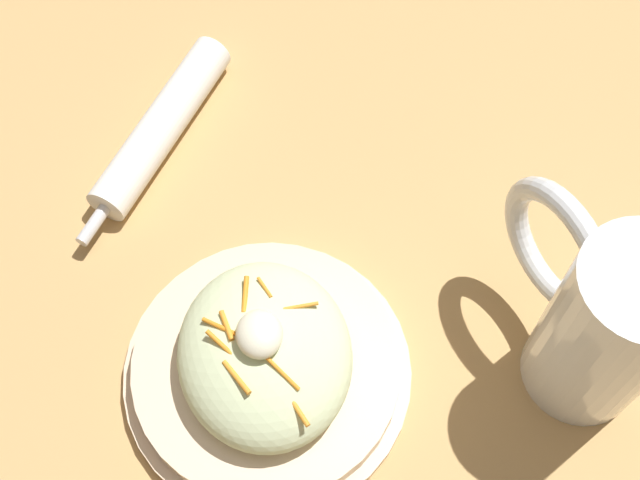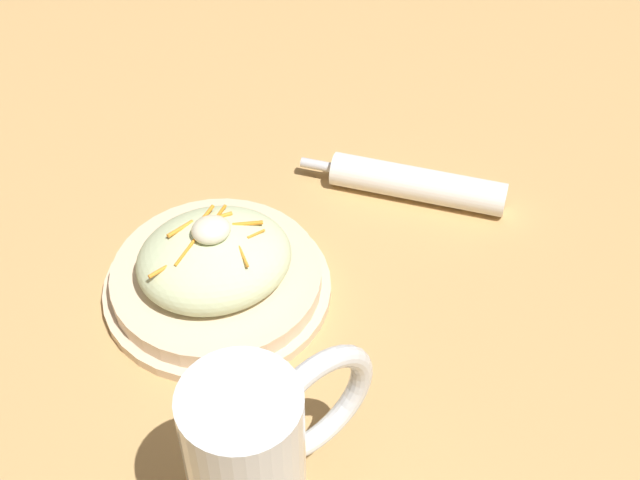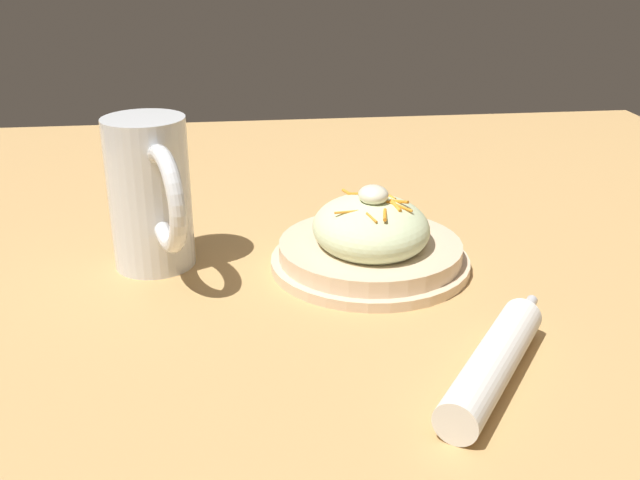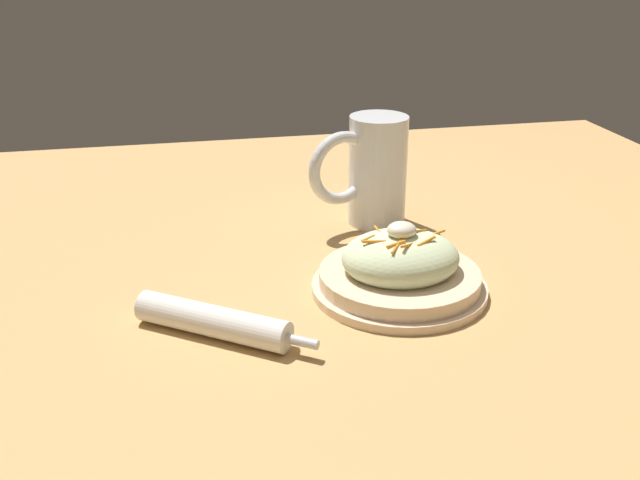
# 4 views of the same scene
# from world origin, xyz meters

# --- Properties ---
(ground_plane) EXTENTS (1.43, 1.43, 0.00)m
(ground_plane) POSITION_xyz_m (0.00, 0.00, 0.00)
(ground_plane) COLOR tan
(salad_plate) EXTENTS (0.22, 0.22, 0.09)m
(salad_plate) POSITION_xyz_m (-0.01, 0.04, 0.03)
(salad_plate) COLOR beige
(salad_plate) RESTS_ON ground_plane
(beer_mug) EXTENTS (0.16, 0.09, 0.17)m
(beer_mug) POSITION_xyz_m (-0.05, -0.19, 0.08)
(beer_mug) COLOR white
(beer_mug) RESTS_ON ground_plane
(napkin_roll) EXTENTS (0.19, 0.15, 0.04)m
(napkin_roll) POSITION_xyz_m (0.22, 0.10, 0.02)
(napkin_roll) COLOR white
(napkin_roll) RESTS_ON ground_plane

